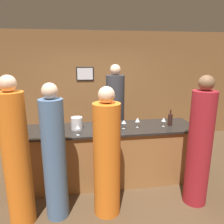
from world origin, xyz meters
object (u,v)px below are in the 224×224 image
(bartender, at_px, (115,117))
(guest_2, at_px, (17,159))
(guest_0, at_px, (54,158))
(guest_1, at_px, (107,158))
(guest_3, at_px, (200,147))
(wine_bottle_1, at_px, (115,116))
(wine_bottle_2, at_px, (59,124))
(wine_bottle_0, at_px, (170,120))
(ice_bucket, at_px, (77,123))

(bartender, bearing_deg, guest_2, 47.20)
(guest_0, height_order, guest_1, guest_0)
(guest_1, bearing_deg, guest_3, 0.82)
(bartender, distance_m, wine_bottle_1, 0.57)
(wine_bottle_1, bearing_deg, bartender, 79.87)
(guest_2, relative_size, wine_bottle_2, 7.22)
(wine_bottle_0, bearing_deg, guest_0, -158.50)
(guest_0, xyz_separation_m, wine_bottle_0, (1.93, 0.76, 0.22))
(bartender, bearing_deg, wine_bottle_0, 134.07)
(guest_1, xyz_separation_m, wine_bottle_1, (0.30, 1.12, 0.26))
(guest_1, bearing_deg, wine_bottle_0, 32.65)
(guest_2, distance_m, ice_bucket, 1.15)
(wine_bottle_1, xyz_separation_m, wine_bottle_2, (-0.99, -0.31, -0.01))
(ice_bucket, bearing_deg, guest_0, -110.54)
(wine_bottle_1, bearing_deg, wine_bottle_0, -19.51)
(guest_0, distance_m, guest_3, 2.06)
(guest_2, bearing_deg, ice_bucket, 48.17)
(bartender, xyz_separation_m, ice_bucket, (-0.79, -0.82, 0.15))
(wine_bottle_1, distance_m, wine_bottle_2, 1.03)
(guest_2, bearing_deg, wine_bottle_0, 18.68)
(ice_bucket, bearing_deg, guest_2, -131.83)
(ice_bucket, bearing_deg, wine_bottle_2, -175.61)
(guest_2, height_order, ice_bucket, guest_2)
(guest_1, distance_m, guest_2, 1.16)
(guest_3, bearing_deg, guest_0, 179.72)
(guest_1, distance_m, wine_bottle_2, 1.09)
(guest_1, xyz_separation_m, guest_3, (1.37, 0.02, 0.07))
(guest_1, distance_m, wine_bottle_1, 1.19)
(bartender, xyz_separation_m, guest_2, (-1.55, -1.67, -0.01))
(wine_bottle_1, height_order, wine_bottle_2, wine_bottle_1)
(guest_1, bearing_deg, ice_bucket, 115.51)
(wine_bottle_2, bearing_deg, bartender, 38.05)
(wine_bottle_0, xyz_separation_m, wine_bottle_1, (-0.93, 0.33, 0.01))
(guest_0, bearing_deg, ice_bucket, 69.46)
(bartender, distance_m, wine_bottle_2, 1.38)
(guest_1, relative_size, wine_bottle_2, 6.64)
(bartender, height_order, wine_bottle_0, bartender)
(guest_3, bearing_deg, ice_bucket, 155.28)
(wine_bottle_2, bearing_deg, ice_bucket, 4.39)
(guest_0, height_order, guest_3, guest_3)
(wine_bottle_0, xyz_separation_m, ice_bucket, (-1.63, 0.04, -0.00))
(guest_3, height_order, wine_bottle_2, guest_3)
(wine_bottle_2, bearing_deg, guest_0, -90.56)
(bartender, bearing_deg, guest_3, 120.74)
(guest_0, distance_m, ice_bucket, 0.88)
(wine_bottle_1, bearing_deg, guest_1, -104.87)
(guest_2, xyz_separation_m, wine_bottle_0, (2.39, 0.81, 0.17))
(wine_bottle_0, height_order, wine_bottle_2, wine_bottle_0)
(wine_bottle_2, relative_size, ice_bucket, 1.32)
(guest_2, distance_m, guest_3, 2.52)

